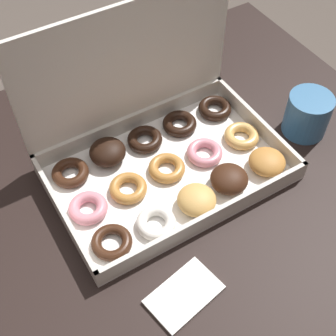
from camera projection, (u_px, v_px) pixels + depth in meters
dining_table at (146, 230)px, 0.92m from camera, size 1.08×0.81×0.77m
donut_box at (161, 146)px, 0.84m from camera, size 0.42×0.28×0.28m
coffee_mug at (308, 114)px, 0.90m from camera, size 0.09×0.09×0.08m
paper_napkin at (184, 295)px, 0.71m from camera, size 0.12×0.09×0.01m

